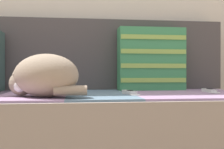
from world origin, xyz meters
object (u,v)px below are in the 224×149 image
(throw_pillow_striped, at_px, (151,59))
(game_remote_near, at_px, (210,91))
(sleeping_cat, at_px, (43,77))
(couch, at_px, (67,131))
(game_remote_far, at_px, (130,93))

(throw_pillow_striped, distance_m, game_remote_near, 0.42)
(throw_pillow_striped, height_order, sleeping_cat, throw_pillow_striped)
(game_remote_near, bearing_deg, sleeping_cat, -167.30)
(couch, relative_size, game_remote_far, 10.97)
(throw_pillow_striped, bearing_deg, game_remote_far, -120.71)
(couch, relative_size, game_remote_near, 11.26)
(game_remote_far, bearing_deg, game_remote_near, 10.48)
(couch, height_order, game_remote_near, game_remote_near)
(sleeping_cat, relative_size, game_remote_far, 1.92)
(game_remote_near, bearing_deg, throw_pillow_striped, 135.93)
(couch, distance_m, sleeping_cat, 0.39)
(game_remote_near, bearing_deg, game_remote_far, -169.52)
(throw_pillow_striped, distance_m, sleeping_cat, 0.78)
(throw_pillow_striped, relative_size, game_remote_far, 2.18)
(sleeping_cat, height_order, game_remote_near, sleeping_cat)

